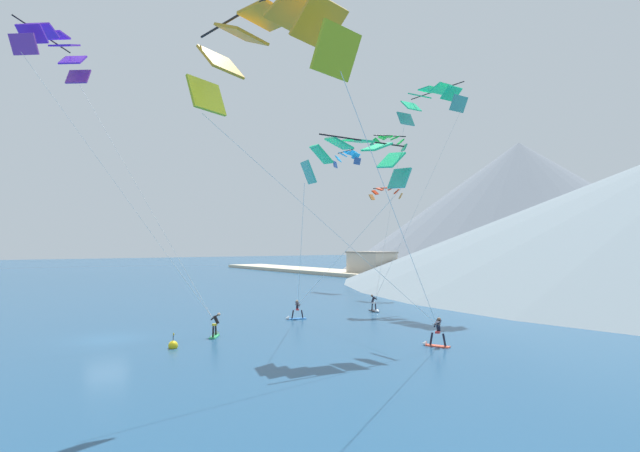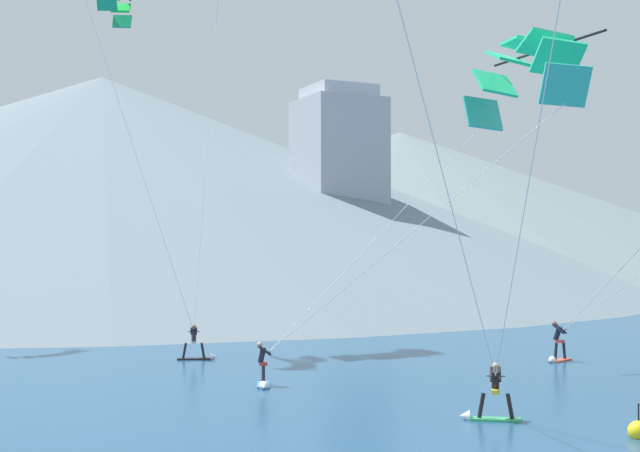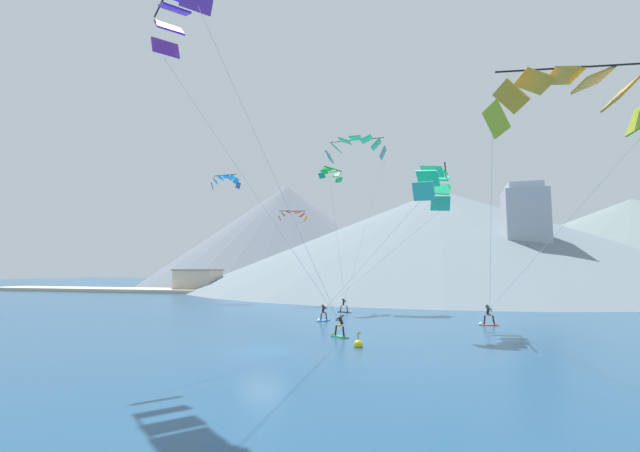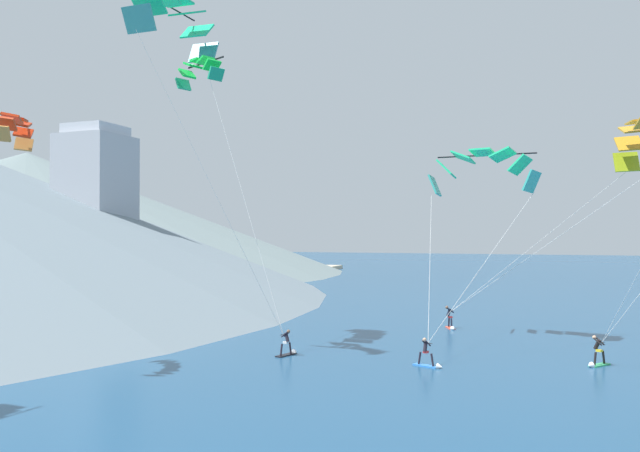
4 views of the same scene
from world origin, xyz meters
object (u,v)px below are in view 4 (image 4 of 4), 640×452
object	(u,v)px
parafoil_kite_distant_high_outer	(15,127)
parafoil_kite_distant_mid_solo	(200,69)
kitesurfer_mid_center	(450,321)
kitesurfer_near_trail	(289,348)
kitesurfer_far_left	(429,359)
kitesurfer_near_lead	(596,357)
parafoil_kite_near_trail	(174,19)
parafoil_kite_far_left	(482,167)

from	to	relation	value
parafoil_kite_distant_high_outer	parafoil_kite_distant_mid_solo	xyz separation A→B (m)	(7.23, -6.27, 4.16)
kitesurfer_mid_center	parafoil_kite_distant_high_outer	xyz separation A→B (m)	(-23.70, 18.00, 11.97)
kitesurfer_near_trail	kitesurfer_far_left	distance (m)	8.41
kitesurfer_near_lead	parafoil_kite_near_trail	size ratio (longest dim) A/B	0.08
parafoil_kite_distant_mid_solo	parafoil_kite_distant_high_outer	bearing A→B (deg)	139.07
kitesurfer_near_lead	kitesurfer_near_trail	xyz separation A→B (m)	(-3.09, 16.80, -0.05)
kitesurfer_near_lead	parafoil_kite_far_left	size ratio (longest dim) A/B	0.14
kitesurfer_near_lead	parafoil_kite_near_trail	distance (m)	32.16
parafoil_kite_near_trail	parafoil_kite_distant_mid_solo	bearing A→B (deg)	-126.50
kitesurfer_near_lead	parafoil_kite_near_trail	xyz separation A→B (m)	(-3.32, 24.65, 20.38)
kitesurfer_near_lead	kitesurfer_near_trail	distance (m)	17.09
kitesurfer_mid_center	parafoil_kite_distant_mid_solo	world-z (taller)	parafoil_kite_distant_mid_solo
kitesurfer_near_trail	parafoil_kite_near_trail	xyz separation A→B (m)	(-0.22, 7.85, 20.43)
parafoil_kite_distant_mid_solo	kitesurfer_near_lead	bearing A→B (deg)	-74.56
parafoil_kite_distant_high_outer	parafoil_kite_distant_mid_solo	distance (m)	10.43
kitesurfer_near_trail	parafoil_kite_distant_mid_solo	size ratio (longest dim) A/B	0.47
kitesurfer_near_lead	kitesurfer_far_left	size ratio (longest dim) A/B	0.95
kitesurfer_mid_center	parafoil_kite_distant_mid_solo	distance (m)	25.86
kitesurfer_near_lead	parafoil_kite_near_trail	bearing A→B (deg)	97.66
kitesurfer_near_trail	parafoil_kite_far_left	xyz separation A→B (m)	(9.81, -10.10, 11.31)
kitesurfer_far_left	parafoil_kite_distant_high_outer	distance (m)	24.55
kitesurfer_far_left	kitesurfer_near_lead	bearing A→B (deg)	-67.60
parafoil_kite_far_left	parafoil_kite_distant_mid_solo	world-z (taller)	parafoil_kite_distant_mid_solo
kitesurfer_far_left	parafoil_kite_distant_mid_solo	xyz separation A→B (m)	(-2.40, 12.81, 16.25)
kitesurfer_far_left	parafoil_kite_distant_mid_solo	distance (m)	20.83
kitesurfer_near_lead	kitesurfer_far_left	distance (m)	9.09
kitesurfer_near_lead	kitesurfer_near_trail	world-z (taller)	kitesurfer_near_lead
parafoil_kite_near_trail	parafoil_kite_distant_high_outer	distance (m)	13.16
kitesurfer_near_trail	parafoil_kite_distant_high_outer	size ratio (longest dim) A/B	0.45
parafoil_kite_distant_high_outer	kitesurfer_far_left	bearing A→B (deg)	-63.24
kitesurfer_far_left	parafoil_kite_far_left	distance (m)	15.31
kitesurfer_near_lead	kitesurfer_mid_center	distance (m)	14.24
kitesurfer_mid_center	parafoil_kite_far_left	bearing A→B (deg)	-144.46
kitesurfer_near_trail	parafoil_kite_near_trail	size ratio (longest dim) A/B	0.09
kitesurfer_far_left	parafoil_kite_distant_high_outer	world-z (taller)	parafoil_kite_distant_high_outer
kitesurfer_near_lead	kitesurfer_mid_center	xyz separation A→B (m)	(10.61, 9.49, 0.07)
parafoil_kite_distant_mid_solo	kitesurfer_near_trail	bearing A→B (deg)	-57.92
parafoil_kite_near_trail	parafoil_kite_distant_mid_solo	size ratio (longest dim) A/B	5.47
parafoil_kite_near_trail	kitesurfer_near_lead	bearing A→B (deg)	-82.34
kitesurfer_far_left	kitesurfer_mid_center	bearing A→B (deg)	4.42
parafoil_kite_far_left	parafoil_kite_distant_high_outer	size ratio (longest dim) A/B	2.96
parafoil_kite_far_left	parafoil_kite_distant_mid_solo	distance (m)	19.82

